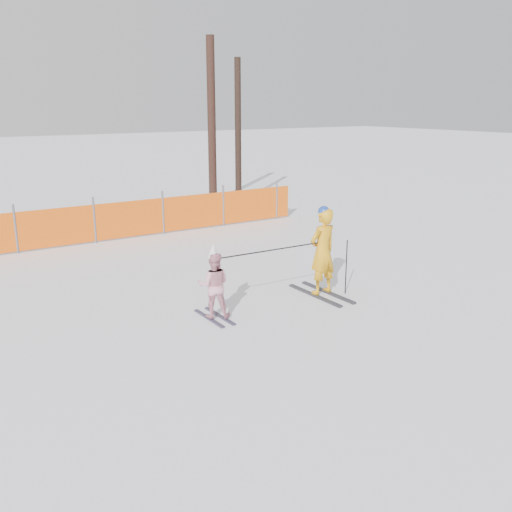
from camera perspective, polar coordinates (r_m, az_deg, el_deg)
The scene contains 6 objects.
ground at distance 10.22m, azimuth 1.55°, elevation -6.03°, with size 120.00×120.00×0.00m, color white.
adult at distance 11.13m, azimuth 6.67°, elevation 0.45°, with size 0.66×1.56×1.78m.
child at distance 9.95m, azimuth -4.24°, elevation -2.87°, with size 0.71×1.00×1.35m.
ski_poles at distance 10.71m, azimuth 4.22°, elevation -0.02°, with size 2.72×0.29×1.10m.
safety_fence at distance 15.72m, azimuth -18.59°, elevation 2.85°, with size 14.48×0.06×1.25m.
tree_trunks at distance 21.41m, azimuth -3.58°, elevation 12.91°, with size 0.87×1.12×5.99m.
Camera 1 is at (-5.47, -7.81, 3.69)m, focal length 40.00 mm.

